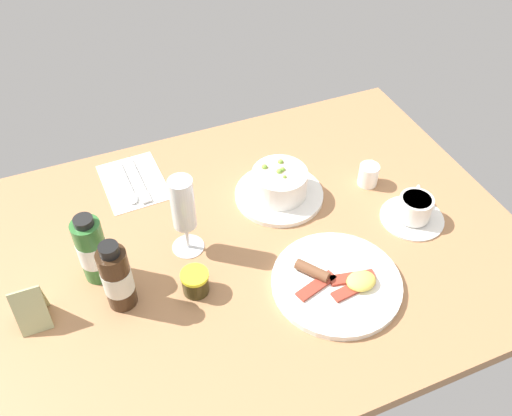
{
  "coord_description": "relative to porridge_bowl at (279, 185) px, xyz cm",
  "views": [
    {
      "loc": [
        30.92,
        72.13,
        87.08
      ],
      "look_at": [
        -0.49,
        -3.83,
        5.82
      ],
      "focal_mm": 38.32,
      "sensor_mm": 36.0,
      "label": 1
    }
  ],
  "objects": [
    {
      "name": "coffee_cup",
      "position": [
        -24.44,
        17.8,
        -0.87
      ],
      "size": [
        14.08,
        14.08,
        6.13
      ],
      "color": "white",
      "rests_on": "ground_plane"
    },
    {
      "name": "creamer_jug",
      "position": [
        -21.28,
        3.76,
        -0.77
      ],
      "size": [
        5.09,
        5.27,
        5.8
      ],
      "color": "white",
      "rests_on": "ground_plane"
    },
    {
      "name": "breakfast_plate",
      "position": [
        -0.13,
        27.78,
        -2.58
      ],
      "size": [
        25.82,
        25.82,
        3.7
      ],
      "color": "white",
      "rests_on": "ground_plane"
    },
    {
      "name": "jam_jar",
      "position": [
        26.07,
        18.26,
        -0.93
      ],
      "size": [
        5.49,
        5.49,
        5.04
      ],
      "color": "#382F13",
      "rests_on": "ground_plane"
    },
    {
      "name": "porridge_bowl",
      "position": [
        0.0,
        0.0,
        0.0
      ],
      "size": [
        20.4,
        20.4,
        8.2
      ],
      "color": "white",
      "rests_on": "ground_plane"
    },
    {
      "name": "menu_card",
      "position": [
        55.9,
        13.57,
        1.15
      ],
      "size": [
        5.59,
        5.85,
        9.39
      ],
      "color": "#B3B680",
      "rests_on": "ground_plane"
    },
    {
      "name": "sauce_bottle_green",
      "position": [
        42.82,
        6.96,
        3.94
      ],
      "size": [
        5.78,
        5.78,
        15.99
      ],
      "color": "#337233",
      "rests_on": "ground_plane"
    },
    {
      "name": "cutlery_setting",
      "position": [
        30.11,
        -17.36,
        -3.24
      ],
      "size": [
        14.55,
        19.26,
        0.9
      ],
      "color": "white",
      "rests_on": "ground_plane"
    },
    {
      "name": "ground_plane",
      "position": [
        9.14,
        10.78,
        -4.99
      ],
      "size": [
        110.0,
        84.0,
        3.0
      ],
      "primitive_type": "cube",
      "color": "#A8754C"
    },
    {
      "name": "wine_glass",
      "position": [
        24.12,
        6.86,
        8.25
      ],
      "size": [
        6.76,
        6.76,
        18.76
      ],
      "color": "white",
      "rests_on": "ground_plane"
    },
    {
      "name": "sauce_bottle_brown",
      "position": [
        39.89,
        15.37,
        3.77
      ],
      "size": [
        5.63,
        5.63,
        16.05
      ],
      "color": "#382314",
      "rests_on": "ground_plane"
    }
  ]
}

